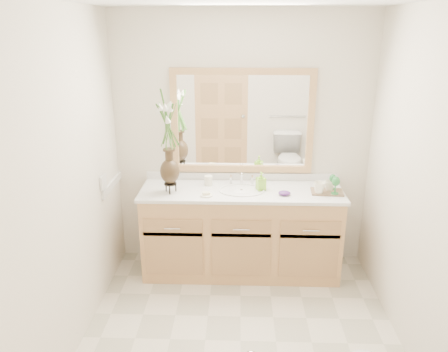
{
  "coord_description": "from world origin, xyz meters",
  "views": [
    {
      "loc": [
        -0.03,
        -2.7,
        2.25
      ],
      "look_at": [
        -0.15,
        0.65,
        1.09
      ],
      "focal_mm": 35.0,
      "sensor_mm": 36.0,
      "label": 1
    }
  ],
  "objects_px": {
    "tumbler": "(208,181)",
    "soap_bottle": "(261,182)",
    "flower_vase": "(168,131)",
    "tray": "(327,192)"
  },
  "relations": [
    {
      "from": "tumbler",
      "to": "soap_bottle",
      "type": "distance_m",
      "value": 0.5
    },
    {
      "from": "tumbler",
      "to": "flower_vase",
      "type": "bearing_deg",
      "value": -149.63
    },
    {
      "from": "tumbler",
      "to": "soap_bottle",
      "type": "bearing_deg",
      "value": -11.72
    },
    {
      "from": "soap_bottle",
      "to": "flower_vase",
      "type": "bearing_deg",
      "value": 167.51
    },
    {
      "from": "flower_vase",
      "to": "tray",
      "type": "bearing_deg",
      "value": 1.57
    },
    {
      "from": "flower_vase",
      "to": "tray",
      "type": "relative_size",
      "value": 2.97
    },
    {
      "from": "flower_vase",
      "to": "soap_bottle",
      "type": "bearing_deg",
      "value": 6.4
    },
    {
      "from": "soap_bottle",
      "to": "tray",
      "type": "height_order",
      "value": "soap_bottle"
    },
    {
      "from": "tumbler",
      "to": "soap_bottle",
      "type": "height_order",
      "value": "soap_bottle"
    },
    {
      "from": "tumbler",
      "to": "soap_bottle",
      "type": "xyz_separation_m",
      "value": [
        0.48,
        -0.1,
        0.03
      ]
    }
  ]
}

